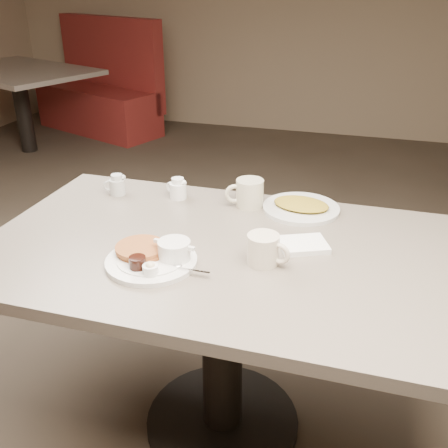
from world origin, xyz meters
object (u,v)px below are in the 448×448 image
(main_plate, at_px, (154,256))
(diner_table, at_px, (222,293))
(coffee_mug_near, at_px, (264,249))
(creamer_left, at_px, (117,185))
(creamer_right, at_px, (178,189))
(coffee_mug_far, at_px, (249,193))
(hash_plate, at_px, (301,207))
(booth_back_left, at_px, (94,92))

(main_plate, bearing_deg, diner_table, 42.32)
(diner_table, height_order, main_plate, main_plate)
(coffee_mug_near, distance_m, creamer_left, 0.74)
(main_plate, distance_m, creamer_right, 0.48)
(main_plate, relative_size, coffee_mug_far, 2.22)
(diner_table, xyz_separation_m, creamer_right, (-0.27, 0.32, 0.21))
(diner_table, xyz_separation_m, coffee_mug_far, (0.00, 0.33, 0.22))
(coffee_mug_far, xyz_separation_m, creamer_right, (-0.27, -0.01, -0.01))
(coffee_mug_near, height_order, creamer_right, coffee_mug_near)
(creamer_left, distance_m, hash_plate, 0.70)
(diner_table, height_order, booth_back_left, booth_back_left)
(hash_plate, bearing_deg, booth_back_left, 130.20)
(coffee_mug_near, xyz_separation_m, creamer_right, (-0.42, 0.38, -0.01))
(diner_table, distance_m, creamer_right, 0.47)
(coffee_mug_far, bearing_deg, hash_plate, 4.57)
(coffee_mug_far, relative_size, booth_back_left, 0.08)
(diner_table, distance_m, creamer_left, 0.62)
(coffee_mug_far, xyz_separation_m, booth_back_left, (-2.39, 3.07, -0.39))
(diner_table, distance_m, booth_back_left, 4.15)
(creamer_left, bearing_deg, hash_plate, 4.31)
(hash_plate, relative_size, booth_back_left, 0.16)
(coffee_mug_near, bearing_deg, booth_back_left, 126.26)
(booth_back_left, bearing_deg, coffee_mug_near, -53.74)
(diner_table, bearing_deg, hash_plate, 60.88)
(diner_table, height_order, hash_plate, hash_plate)
(creamer_right, bearing_deg, coffee_mug_near, -42.53)
(creamer_left, bearing_deg, booth_back_left, 121.24)
(creamer_left, xyz_separation_m, booth_back_left, (-1.88, 3.10, -0.38))
(coffee_mug_far, distance_m, creamer_left, 0.51)
(creamer_left, height_order, booth_back_left, booth_back_left)
(creamer_right, relative_size, booth_back_left, 0.05)
(creamer_left, bearing_deg, diner_table, -29.85)
(diner_table, relative_size, creamer_left, 17.27)
(creamer_right, height_order, hash_plate, creamer_right)
(coffee_mug_far, height_order, creamer_left, coffee_mug_far)
(coffee_mug_near, bearing_deg, main_plate, -163.78)
(main_plate, xyz_separation_m, coffee_mug_far, (0.16, 0.48, 0.03))
(main_plate, xyz_separation_m, creamer_right, (-0.11, 0.47, 0.01))
(coffee_mug_near, distance_m, creamer_right, 0.56)
(hash_plate, height_order, booth_back_left, booth_back_left)
(diner_table, bearing_deg, main_plate, -137.68)
(main_plate, distance_m, hash_plate, 0.60)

